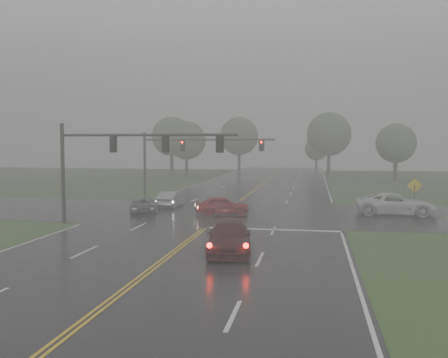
% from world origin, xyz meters
% --- Properties ---
extents(ground, '(180.00, 180.00, 0.00)m').
position_xyz_m(ground, '(0.00, 0.00, 0.00)').
color(ground, '#304B20').
rests_on(ground, ground).
extents(main_road, '(18.00, 160.00, 0.02)m').
position_xyz_m(main_road, '(0.00, 20.00, 0.00)').
color(main_road, black).
rests_on(main_road, ground).
extents(cross_street, '(120.00, 14.00, 0.02)m').
position_xyz_m(cross_street, '(0.00, 22.00, 0.00)').
color(cross_street, black).
rests_on(cross_street, ground).
extents(stop_bar, '(8.50, 0.50, 0.01)m').
position_xyz_m(stop_bar, '(4.50, 14.40, 0.00)').
color(stop_bar, silver).
rests_on(stop_bar, ground).
extents(sedan_maroon, '(2.88, 5.57, 1.54)m').
position_xyz_m(sedan_maroon, '(2.81, 7.19, 0.00)').
color(sedan_maroon, '#35090E').
rests_on(sedan_maroon, ground).
extents(sedan_red, '(4.58, 3.03, 1.45)m').
position_xyz_m(sedan_red, '(-0.03, 20.61, 0.00)').
color(sedan_red, maroon).
rests_on(sedan_red, ground).
extents(sedan_silver, '(1.54, 4.26, 1.40)m').
position_xyz_m(sedan_silver, '(-5.27, 24.44, 0.00)').
color(sedan_silver, '#9B9EA2').
rests_on(sedan_silver, ground).
extents(car_grey, '(3.32, 4.81, 1.22)m').
position_xyz_m(car_grey, '(-6.58, 20.91, 0.00)').
color(car_grey, slate).
rests_on(car_grey, ground).
extents(pickup_white, '(6.19, 2.98, 1.70)m').
position_xyz_m(pickup_white, '(13.33, 22.81, 0.00)').
color(pickup_white, silver).
rests_on(pickup_white, ground).
extents(signal_gantry_near, '(12.46, 0.30, 6.97)m').
position_xyz_m(signal_gantry_near, '(-6.38, 14.60, 4.89)').
color(signal_gantry_near, black).
rests_on(signal_gantry_near, ground).
extents(signal_gantry_far, '(13.57, 0.34, 6.78)m').
position_xyz_m(signal_gantry_far, '(-5.92, 31.71, 4.81)').
color(signal_gantry_far, black).
rests_on(signal_gantry_far, ground).
extents(sign_diamond_east, '(1.18, 0.12, 2.85)m').
position_xyz_m(sign_diamond_east, '(14.91, 23.93, 1.92)').
color(sign_diamond_east, black).
rests_on(sign_diamond_east, ground).
extents(tree_nw_a, '(6.35, 6.35, 9.33)m').
position_xyz_m(tree_nw_a, '(-13.66, 62.27, 6.13)').
color(tree_nw_a, '#2F251E').
rests_on(tree_nw_a, ground).
extents(tree_ne_a, '(7.47, 7.47, 10.97)m').
position_xyz_m(tree_ne_a, '(9.49, 68.97, 7.22)').
color(tree_ne_a, '#2F251E').
rests_on(tree_ne_a, ground).
extents(tree_n_mid, '(7.29, 7.29, 10.71)m').
position_xyz_m(tree_n_mid, '(-7.05, 76.83, 7.04)').
color(tree_n_mid, '#2F251E').
rests_on(tree_n_mid, ground).
extents(tree_e_near, '(5.86, 5.86, 8.60)m').
position_xyz_m(tree_e_near, '(18.91, 59.47, 5.65)').
color(tree_e_near, '#2F251E').
rests_on(tree_e_near, ground).
extents(tree_nw_b, '(7.18, 7.18, 10.55)m').
position_xyz_m(tree_nw_b, '(-18.56, 70.47, 6.94)').
color(tree_nw_b, '#2F251E').
rests_on(tree_nw_b, ground).
extents(tree_n_far, '(4.75, 4.75, 6.97)m').
position_xyz_m(tree_n_far, '(7.51, 86.45, 4.58)').
color(tree_n_far, '#2F251E').
rests_on(tree_n_far, ground).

